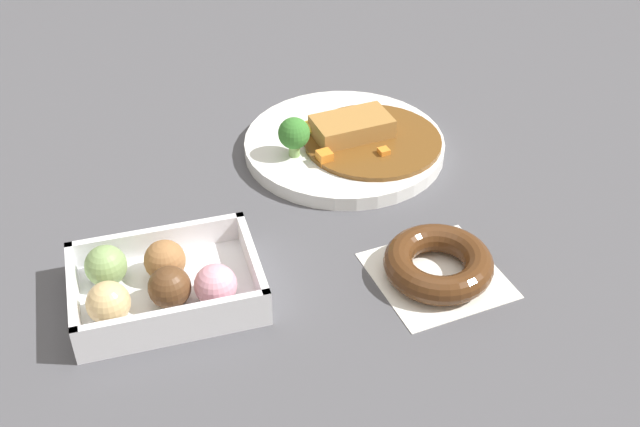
% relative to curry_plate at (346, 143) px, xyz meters
% --- Properties ---
extents(ground_plane, '(1.60, 1.60, 0.00)m').
position_rel_curry_plate_xyz_m(ground_plane, '(-0.13, -0.01, -0.01)').
color(ground_plane, '#4C4C51').
extents(curry_plate, '(0.26, 0.26, 0.07)m').
position_rel_curry_plate_xyz_m(curry_plate, '(0.00, 0.00, 0.00)').
color(curry_plate, white).
rests_on(curry_plate, ground_plane).
extents(donut_box, '(0.19, 0.13, 0.05)m').
position_rel_curry_plate_xyz_m(donut_box, '(-0.26, -0.21, 0.01)').
color(donut_box, white).
rests_on(donut_box, ground_plane).
extents(chocolate_ring_donut, '(0.14, 0.14, 0.03)m').
position_rel_curry_plate_xyz_m(chocolate_ring_donut, '(0.02, -0.25, 0.00)').
color(chocolate_ring_donut, white).
rests_on(chocolate_ring_donut, ground_plane).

